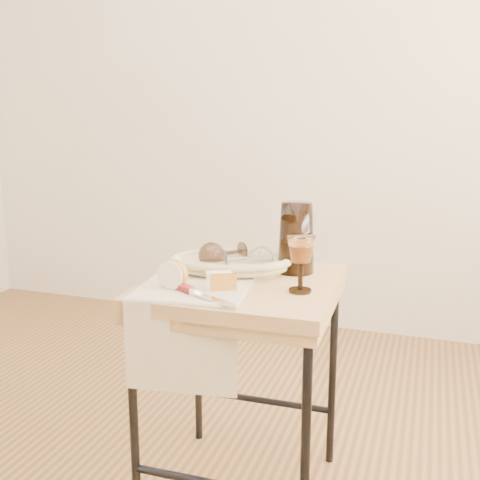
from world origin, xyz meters
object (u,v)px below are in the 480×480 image
at_px(tea_towel, 194,288).
at_px(table_knife, 197,292).
at_px(bread_basket, 232,265).
at_px(goblet_lying_a, 225,253).
at_px(goblet_lying_b, 245,259).
at_px(wine_goblet, 301,264).
at_px(side_table, 242,390).
at_px(pitcher, 296,238).
at_px(apple_half, 175,274).

distance_m(tea_towel, table_knife, 0.07).
height_order(bread_basket, goblet_lying_a, goblet_lying_a).
bearing_deg(table_knife, goblet_lying_b, 106.47).
bearing_deg(tea_towel, wine_goblet, 6.57).
xyz_separation_m(side_table, pitcher, (0.12, 0.14, 0.44)).
distance_m(side_table, goblet_lying_a, 0.40).
bearing_deg(wine_goblet, pitcher, 107.04).
bearing_deg(bread_basket, goblet_lying_b, -38.67).
xyz_separation_m(wine_goblet, apple_half, (-0.32, -0.09, -0.03)).
distance_m(tea_towel, pitcher, 0.35).
height_order(bread_basket, table_knife, bread_basket).
relative_size(side_table, wine_goblet, 4.35).
relative_size(tea_towel, pitcher, 1.16).
xyz_separation_m(side_table, table_knife, (-0.06, -0.18, 0.35)).
bearing_deg(tea_towel, apple_half, -170.48).
bearing_deg(tea_towel, pitcher, 42.67).
bearing_deg(goblet_lying_b, side_table, -109.64).
relative_size(side_table, table_knife, 2.81).
bearing_deg(bread_basket, goblet_lying_a, 136.57).
bearing_deg(tea_towel, goblet_lying_b, 56.52).
bearing_deg(wine_goblet, apple_half, -164.94).
distance_m(goblet_lying_b, table_knife, 0.25).
bearing_deg(goblet_lying_b, wine_goblet, -59.59).
bearing_deg(table_knife, goblet_lying_a, 123.42).
height_order(bread_basket, apple_half, apple_half).
bearing_deg(apple_half, table_knife, -21.16).
height_order(side_table, pitcher, pitcher).
bearing_deg(bread_basket, table_knife, -106.78).
distance_m(side_table, wine_goblet, 0.45).
bearing_deg(goblet_lying_b, bread_basket, 128.50).
relative_size(tea_towel, goblet_lying_a, 2.26).
height_order(wine_goblet, apple_half, wine_goblet).
distance_m(tea_towel, apple_half, 0.06).
xyz_separation_m(tea_towel, goblet_lying_b, (0.08, 0.18, 0.05)).
bearing_deg(bread_basket, side_table, -69.61).
bearing_deg(pitcher, tea_towel, -142.39).
distance_m(bread_basket, apple_half, 0.23).
relative_size(tea_towel, table_knife, 1.21).
bearing_deg(apple_half, goblet_lying_b, 63.71).
bearing_deg(bread_basket, pitcher, 3.08).
height_order(side_table, tea_towel, tea_towel).
xyz_separation_m(bread_basket, table_knife, (0.00, -0.26, -0.01)).
relative_size(pitcher, table_knife, 1.04).
bearing_deg(pitcher, goblet_lying_b, -160.40).
relative_size(goblet_lying_b, apple_half, 1.46).
height_order(goblet_lying_a, goblet_lying_b, goblet_lying_a).
xyz_separation_m(side_table, apple_half, (-0.14, -0.14, 0.38)).
xyz_separation_m(goblet_lying_b, apple_half, (-0.13, -0.19, -0.01)).
xyz_separation_m(side_table, bread_basket, (-0.06, 0.07, 0.35)).
xyz_separation_m(goblet_lying_a, apple_half, (-0.06, -0.23, -0.01)).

